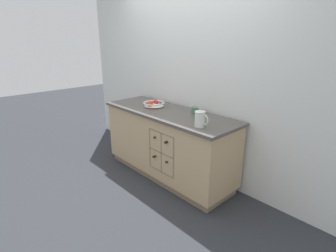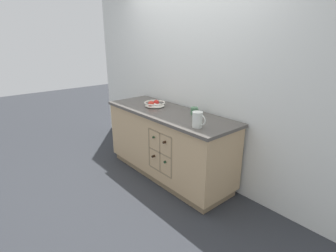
# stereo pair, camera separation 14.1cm
# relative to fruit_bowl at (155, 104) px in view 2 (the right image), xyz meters

# --- Properties ---
(ground_plane) EXTENTS (14.00, 14.00, 0.00)m
(ground_plane) POSITION_rel_fruit_bowl_xyz_m (0.30, -0.02, -0.92)
(ground_plane) COLOR #2D3035
(back_wall) EXTENTS (4.40, 0.06, 2.55)m
(back_wall) POSITION_rel_fruit_bowl_xyz_m (0.30, 0.35, 0.35)
(back_wall) COLOR silver
(back_wall) RESTS_ON ground_plane
(kitchen_island) EXTENTS (1.89, 0.66, 0.88)m
(kitchen_island) POSITION_rel_fruit_bowl_xyz_m (0.30, -0.02, -0.47)
(kitchen_island) COLOR #8B7354
(kitchen_island) RESTS_ON ground_plane
(fruit_bowl) EXTENTS (0.28, 0.28, 0.09)m
(fruit_bowl) POSITION_rel_fruit_bowl_xyz_m (0.00, 0.00, 0.00)
(fruit_bowl) COLOR silver
(fruit_bowl) RESTS_ON kitchen_island
(white_pitcher) EXTENTS (0.17, 0.11, 0.17)m
(white_pitcher) POSITION_rel_fruit_bowl_xyz_m (0.96, -0.18, 0.05)
(white_pitcher) COLOR silver
(white_pitcher) RESTS_ON kitchen_island
(ceramic_mug) EXTENTS (0.12, 0.09, 0.09)m
(ceramic_mug) POSITION_rel_fruit_bowl_xyz_m (0.61, 0.14, 0.00)
(ceramic_mug) COLOR #4C7A56
(ceramic_mug) RESTS_ON kitchen_island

